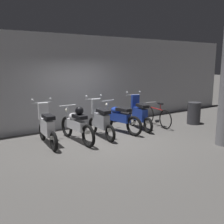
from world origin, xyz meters
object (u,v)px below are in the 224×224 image
motorbike_slot_1 (77,124)px  trash_bin (194,113)px  motorbike_slot_4 (139,114)px  bicycle (157,116)px  motorbike_slot_0 (47,127)px  motorbike_slot_2 (100,121)px  motorbike_slot_3 (119,118)px

motorbike_slot_1 → trash_bin: bearing=-5.4°
motorbike_slot_4 → bicycle: size_ratio=0.97×
motorbike_slot_0 → motorbike_slot_4: size_ratio=1.01×
motorbike_slot_2 → motorbike_slot_3: bearing=11.4°
motorbike_slot_4 → bicycle: bearing=-1.9°
motorbike_slot_2 → bicycle: size_ratio=0.98×
motorbike_slot_0 → motorbike_slot_2: same height
motorbike_slot_1 → motorbike_slot_3: (1.66, 0.19, -0.04)m
motorbike_slot_0 → trash_bin: size_ratio=2.02×
motorbike_slot_0 → motorbike_slot_1: size_ratio=0.86×
motorbike_slot_2 → trash_bin: size_ratio=2.02×
motorbike_slot_2 → motorbike_slot_0: bearing=174.3°
motorbike_slot_4 → motorbike_slot_1: bearing=-176.7°
motorbike_slot_4 → trash_bin: 2.29m
bicycle → motorbike_slot_4: bearing=178.1°
motorbike_slot_1 → motorbike_slot_2: motorbike_slot_2 is taller
trash_bin → motorbike_slot_2: bearing=173.1°
bicycle → trash_bin: bearing=-22.3°
motorbike_slot_4 → trash_bin: size_ratio=2.01×
motorbike_slot_3 → motorbike_slot_4: motorbike_slot_4 is taller
motorbike_slot_2 → bicycle: (2.49, 0.10, -0.17)m
motorbike_slot_1 → bicycle: (3.32, 0.12, -0.16)m
motorbike_slot_2 → motorbike_slot_4: (1.67, 0.12, 0.00)m
motorbike_slot_2 → bicycle: 2.49m
motorbike_slot_4 → bicycle: motorbike_slot_4 is taller
motorbike_slot_1 → bicycle: motorbike_slot_1 is taller
motorbike_slot_4 → motorbike_slot_2: bearing=-175.7°
motorbike_slot_2 → motorbike_slot_4: size_ratio=1.01×
motorbike_slot_2 → motorbike_slot_3: 0.84m
motorbike_slot_3 → motorbike_slot_0: bearing=-180.0°
motorbike_slot_1 → motorbike_slot_0: bearing=167.3°
trash_bin → bicycle: bearing=157.7°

